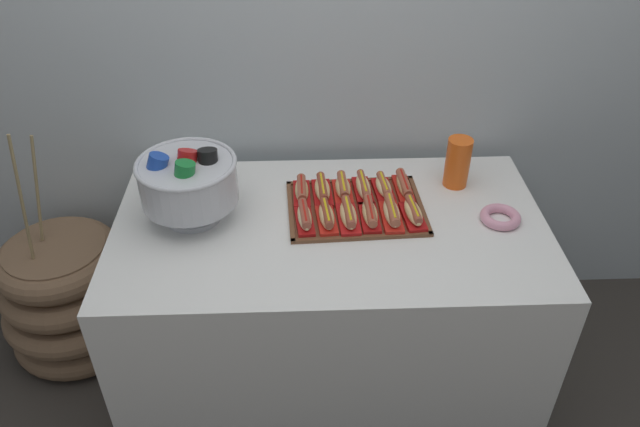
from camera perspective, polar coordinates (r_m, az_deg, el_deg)
ground_plane at (r=2.64m, az=0.79°, el=-14.04°), size 10.00×10.00×0.00m
back_wall at (r=2.34m, az=0.40°, el=18.00°), size 6.00×0.10×2.60m
buffet_table at (r=2.35m, az=0.87°, el=-7.85°), size 1.50×0.84×0.76m
floor_vase at (r=2.77m, az=-22.22°, el=-7.14°), size 0.56×0.56×1.05m
serving_tray at (r=2.18m, az=3.34°, el=0.50°), size 0.50×0.38×0.01m
hot_dog_0 at (r=2.08m, az=-1.45°, el=-0.36°), size 0.07×0.17×0.06m
hot_dog_1 at (r=2.09m, az=0.61°, el=-0.28°), size 0.08×0.17×0.06m
hot_dog_2 at (r=2.09m, az=2.65°, el=-0.18°), size 0.08×0.18×0.06m
hot_dog_3 at (r=2.10m, az=4.68°, el=-0.09°), size 0.07×0.17×0.06m
hot_dog_4 at (r=2.12m, az=6.69°, el=0.05°), size 0.07×0.18×0.06m
hot_dog_5 at (r=2.13m, az=8.66°, el=0.11°), size 0.08×0.17×0.06m
hot_dog_6 at (r=2.22m, az=-1.72°, el=2.12°), size 0.06×0.17×0.06m
hot_dog_7 at (r=2.22m, az=0.22°, el=2.20°), size 0.08×0.17×0.06m
hot_dog_8 at (r=2.23m, az=2.14°, el=2.36°), size 0.07×0.16×0.06m
hot_dog_9 at (r=2.24m, az=4.05°, el=2.41°), size 0.07×0.18×0.06m
hot_dog_10 at (r=2.25m, az=5.94°, el=2.44°), size 0.08×0.16×0.06m
hot_dog_11 at (r=2.26m, az=7.81°, el=2.56°), size 0.07×0.18×0.06m
punch_bowl at (r=2.10m, az=-12.21°, el=3.02°), size 0.34×0.34×0.27m
cup_stack at (r=2.32m, az=12.71°, el=4.67°), size 0.09×0.09×0.19m
donut at (r=2.21m, az=16.46°, el=-0.31°), size 0.14×0.14×0.03m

